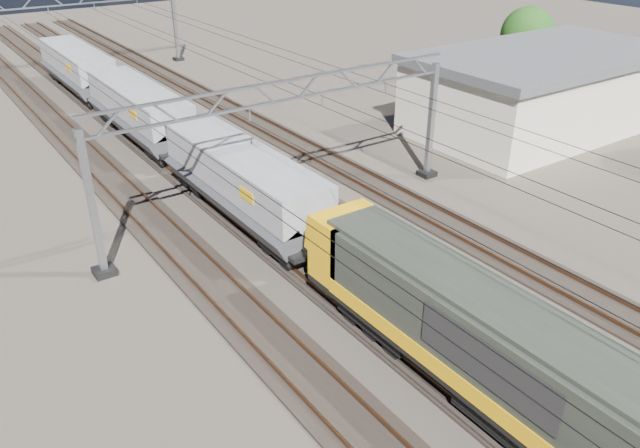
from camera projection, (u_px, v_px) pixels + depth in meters
ground at (336, 250)px, 28.91m from camera, size 160.00×160.00×0.00m
track_outer_west at (219, 289)px, 25.84m from camera, size 2.60×140.00×0.30m
track_loco at (300, 261)px, 27.86m from camera, size 2.60×140.00×0.30m
track_inner_east at (370, 236)px, 29.89m from camera, size 2.60×140.00×0.30m
track_outer_east at (431, 215)px, 31.91m from camera, size 2.60×140.00×0.30m
catenary_gantry_mid at (288, 145)px, 30.01m from camera, size 19.90×0.90×7.11m
catenary_gantry_far at (76, 31)px, 56.22m from camera, size 19.90×0.90×7.11m
overhead_wires at (246, 89)px, 32.07m from camera, size 12.03×140.00×0.53m
locomotive at (543, 381)px, 17.63m from camera, size 2.76×21.10×3.62m
hopper_wagon_lead at (243, 179)px, 30.55m from camera, size 3.38×13.00×3.25m
hopper_wagon_mid at (139, 109)px, 40.89m from camera, size 3.38×13.00×3.25m
hopper_wagon_third at (77, 66)px, 51.23m from camera, size 3.38×13.00×3.25m
industrial_shed at (542, 90)px, 43.14m from camera, size 18.60×10.60×5.40m
tree_far at (531, 36)px, 52.32m from camera, size 4.99×4.59×6.64m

